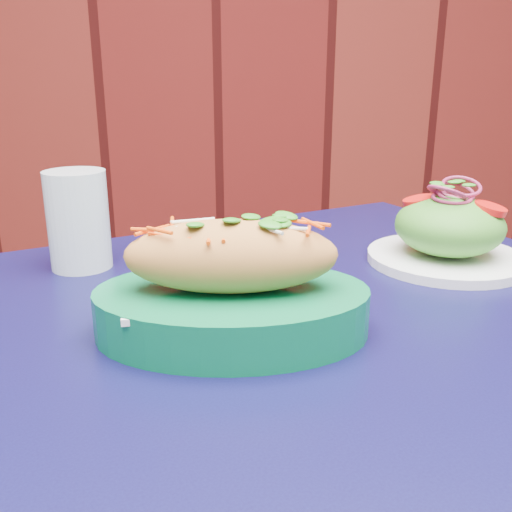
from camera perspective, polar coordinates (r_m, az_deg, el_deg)
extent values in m
cube|color=black|center=(0.59, 8.13, -7.49)|extent=(1.03, 1.03, 0.03)
cylinder|color=black|center=(1.18, 10.88, -14.54)|extent=(0.04, 0.04, 0.72)
cube|color=white|center=(0.53, -2.43, -3.75)|extent=(0.19, 0.11, 0.01)
ellipsoid|color=#E48F48|center=(0.52, -2.49, 0.01)|extent=(0.20, 0.10, 0.07)
cylinder|color=white|center=(0.78, 18.45, -0.21)|extent=(0.20, 0.20, 0.01)
ellipsoid|color=#4C992D|center=(0.77, 18.77, 2.88)|extent=(0.14, 0.14, 0.08)
cylinder|color=red|center=(0.76, 22.41, 4.78)|extent=(0.04, 0.04, 0.01)
cylinder|color=red|center=(0.77, 15.98, 5.70)|extent=(0.04, 0.04, 0.01)
cylinder|color=red|center=(0.80, 17.70, 5.92)|extent=(0.04, 0.04, 0.01)
torus|color=#93204C|center=(0.76, 19.09, 5.99)|extent=(0.05, 0.05, 0.00)
torus|color=#93204C|center=(0.76, 19.12, 6.28)|extent=(0.05, 0.05, 0.00)
torus|color=#93204C|center=(0.76, 19.15, 6.57)|extent=(0.05, 0.05, 0.00)
torus|color=#93204C|center=(0.76, 19.18, 6.87)|extent=(0.05, 0.05, 0.00)
cylinder|color=silver|center=(0.75, -17.35, 3.45)|extent=(0.08, 0.08, 0.12)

